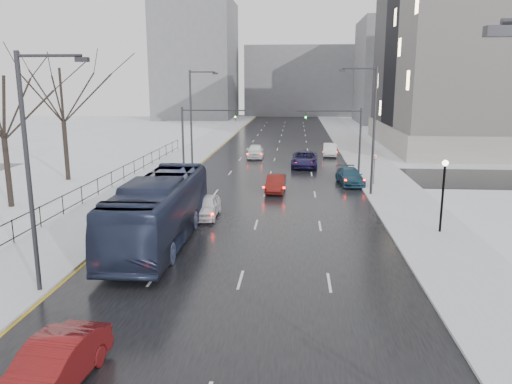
% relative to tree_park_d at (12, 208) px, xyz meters
% --- Properties ---
extents(road, '(16.00, 150.00, 0.04)m').
position_rel_tree_park_d_xyz_m(road, '(17.80, 26.00, 0.02)').
color(road, black).
rests_on(road, ground).
extents(cross_road, '(130.00, 10.00, 0.04)m').
position_rel_tree_park_d_xyz_m(cross_road, '(17.80, 14.00, 0.02)').
color(cross_road, black).
rests_on(cross_road, ground).
extents(sidewalk_left, '(5.00, 150.00, 0.16)m').
position_rel_tree_park_d_xyz_m(sidewalk_left, '(7.30, 26.00, 0.08)').
color(sidewalk_left, silver).
rests_on(sidewalk_left, ground).
extents(sidewalk_right, '(5.00, 150.00, 0.16)m').
position_rel_tree_park_d_xyz_m(sidewalk_right, '(28.30, 26.00, 0.08)').
color(sidewalk_right, silver).
rests_on(sidewalk_right, ground).
extents(park_strip, '(14.00, 150.00, 0.12)m').
position_rel_tree_park_d_xyz_m(park_strip, '(-2.20, 26.00, 0.06)').
color(park_strip, white).
rests_on(park_strip, ground).
extents(tree_park_d, '(8.75, 8.75, 12.50)m').
position_rel_tree_park_d_xyz_m(tree_park_d, '(0.00, 0.00, 0.00)').
color(tree_park_d, black).
rests_on(tree_park_d, ground).
extents(tree_park_e, '(9.45, 9.45, 13.50)m').
position_rel_tree_park_d_xyz_m(tree_park_e, '(-0.40, 10.00, 0.00)').
color(tree_park_e, black).
rests_on(tree_park_e, ground).
extents(iron_fence, '(0.06, 70.00, 1.30)m').
position_rel_tree_park_d_xyz_m(iron_fence, '(4.80, -4.00, 0.91)').
color(iron_fence, black).
rests_on(iron_fence, sidewalk_left).
extents(streetlight_r_mid, '(2.95, 0.25, 10.00)m').
position_rel_tree_park_d_xyz_m(streetlight_r_mid, '(25.97, 6.00, 5.62)').
color(streetlight_r_mid, '#2D2D33').
rests_on(streetlight_r_mid, ground).
extents(streetlight_l_near, '(2.95, 0.25, 10.00)m').
position_rel_tree_park_d_xyz_m(streetlight_l_near, '(9.63, -14.00, 5.62)').
color(streetlight_l_near, '#2D2D33').
rests_on(streetlight_l_near, ground).
extents(streetlight_l_far, '(2.95, 0.25, 10.00)m').
position_rel_tree_park_d_xyz_m(streetlight_l_far, '(9.63, 18.00, 5.62)').
color(streetlight_l_far, '#2D2D33').
rests_on(streetlight_l_far, ground).
extents(lamppost_r_mid, '(0.36, 0.36, 4.28)m').
position_rel_tree_park_d_xyz_m(lamppost_r_mid, '(28.80, -4.00, 2.94)').
color(lamppost_r_mid, black).
rests_on(lamppost_r_mid, sidewalk_right).
extents(mast_signal_right, '(6.10, 0.33, 6.50)m').
position_rel_tree_park_d_xyz_m(mast_signal_right, '(25.13, 14.00, 4.11)').
color(mast_signal_right, '#2D2D33').
rests_on(mast_signal_right, ground).
extents(mast_signal_left, '(6.10, 0.33, 6.50)m').
position_rel_tree_park_d_xyz_m(mast_signal_left, '(10.47, 14.00, 4.11)').
color(mast_signal_left, '#2D2D33').
rests_on(mast_signal_left, ground).
extents(no_uturn_sign, '(0.60, 0.06, 2.70)m').
position_rel_tree_park_d_xyz_m(no_uturn_sign, '(27.00, 10.00, 2.30)').
color(no_uturn_sign, '#2D2D33').
rests_on(no_uturn_sign, sidewalk_right).
extents(bldg_far_right, '(24.00, 20.00, 22.00)m').
position_rel_tree_park_d_xyz_m(bldg_far_right, '(45.80, 81.00, 11.00)').
color(bldg_far_right, slate).
rests_on(bldg_far_right, ground).
extents(bldg_far_left, '(18.00, 22.00, 28.00)m').
position_rel_tree_park_d_xyz_m(bldg_far_left, '(-4.20, 91.00, 14.00)').
color(bldg_far_left, slate).
rests_on(bldg_far_left, ground).
extents(bldg_far_center, '(30.00, 18.00, 18.00)m').
position_rel_tree_park_d_xyz_m(bldg_far_center, '(21.80, 106.00, 9.00)').
color(bldg_far_center, slate).
rests_on(bldg_far_center, ground).
extents(sedan_left_near, '(2.01, 4.64, 1.49)m').
position_rel_tree_park_d_xyz_m(sedan_left_near, '(13.30, -20.63, 0.78)').
color(sedan_left_near, maroon).
rests_on(sedan_left_near, road).
extents(bus, '(3.26, 13.29, 3.69)m').
position_rel_tree_park_d_xyz_m(bus, '(12.75, -6.87, 1.89)').
color(bus, '#252D49').
rests_on(bus, road).
extents(sedan_center_near, '(1.74, 4.27, 1.45)m').
position_rel_tree_park_d_xyz_m(sedan_center_near, '(14.30, -1.44, 0.76)').
color(sedan_center_near, white).
rests_on(sedan_center_near, road).
extents(sedan_right_near, '(1.59, 4.19, 1.36)m').
position_rel_tree_park_d_xyz_m(sedan_right_near, '(18.63, 6.73, 0.72)').
color(sedan_right_near, maroon).
rests_on(sedan_right_near, road).
extents(sedan_right_cross, '(2.89, 5.89, 1.61)m').
position_rel_tree_park_d_xyz_m(sedan_right_cross, '(21.17, 19.20, 0.84)').
color(sedan_right_cross, '#1C1747').
rests_on(sedan_right_cross, road).
extents(sedan_right_far, '(2.46, 5.00, 1.40)m').
position_rel_tree_park_d_xyz_m(sedan_right_far, '(25.00, 10.31, 0.74)').
color(sedan_right_far, navy).
rests_on(sedan_right_far, road).
extents(sedan_center_far, '(2.05, 4.76, 1.60)m').
position_rel_tree_park_d_xyz_m(sedan_center_far, '(15.47, 25.18, 0.84)').
color(sedan_center_far, white).
rests_on(sedan_center_far, road).
extents(sedan_right_distant, '(1.92, 4.69, 1.51)m').
position_rel_tree_park_d_xyz_m(sedan_right_distant, '(24.39, 27.49, 0.80)').
color(sedan_right_distant, white).
rests_on(sedan_right_distant, road).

